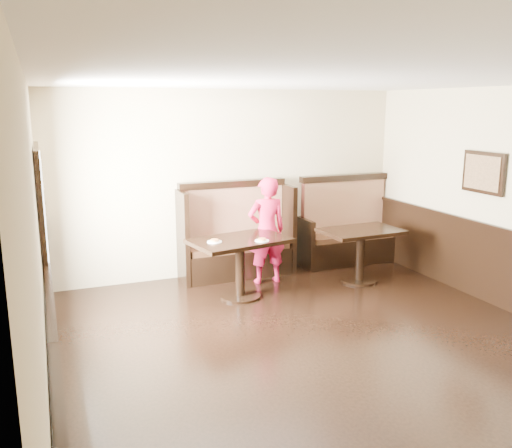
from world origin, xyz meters
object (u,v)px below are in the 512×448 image
booth_main (236,242)px  child (267,230)px  table_main (240,253)px  booth_neighbor (346,234)px  table_neighbor (361,243)px

booth_main → child: 0.63m
booth_main → table_main: size_ratio=1.23×
booth_main → table_main: 1.01m
child → table_main: bearing=40.7°
booth_neighbor → booth_main: bearing=179.9°
table_main → child: child is taller
table_main → child: bearing=27.4°
booth_neighbor → table_neighbor: (-0.35, -0.98, 0.11)m
table_main → child: 0.77m
table_main → booth_main: bearing=62.3°
table_main → table_neighbor: (1.88, -0.01, -0.04)m
table_main → table_neighbor: size_ratio=1.21×
booth_main → child: child is taller
booth_main → table_neighbor: (1.60, -0.98, 0.06)m
table_neighbor → child: bearing=156.9°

